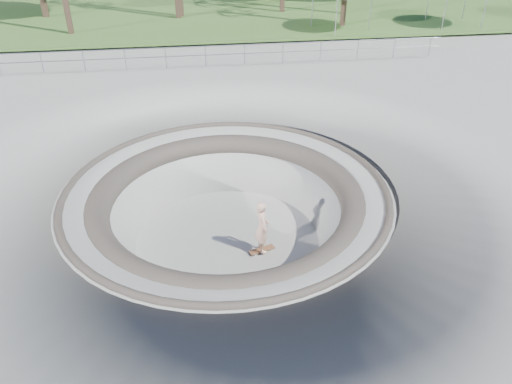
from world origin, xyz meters
The scene contains 6 objects.
ground centered at (0.00, 0.00, 0.00)m, with size 180.00×180.00×0.00m, color #9F9F9A.
skate_bowl centered at (0.00, 0.00, -1.83)m, with size 14.00×14.00×4.10m.
distant_hills centered at (3.78, 57.17, -7.02)m, with size 103.20×45.00×28.60m.
safety_railing centered at (0.00, 12.00, 0.69)m, with size 25.00×0.06×1.03m.
skateboard centered at (1.02, -0.80, -1.83)m, with size 0.88×0.49×0.09m.
skater centered at (1.02, -0.80, -0.91)m, with size 0.66×0.43×1.80m, color #E8B296.
Camera 1 is at (-0.88, -13.24, 8.22)m, focal length 35.00 mm.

